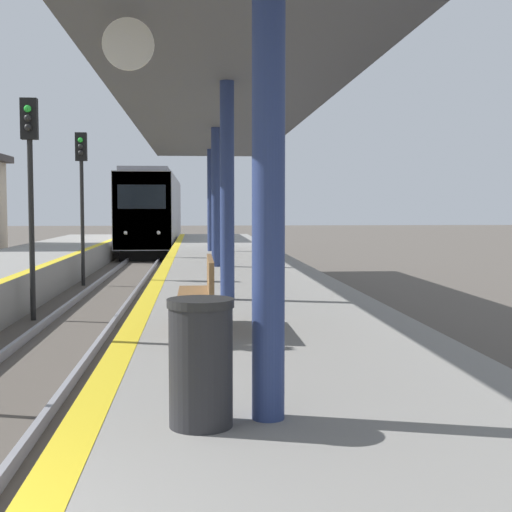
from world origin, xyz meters
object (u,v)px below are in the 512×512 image
(train, at_px, (154,212))
(trash_bin, at_px, (201,362))
(signal_far, at_px, (82,180))
(bench, at_px, (201,292))
(signal_mid, at_px, (30,167))

(train, bearing_deg, trash_bin, -86.14)
(signal_far, xyz_separation_m, bench, (3.71, -14.33, -1.96))
(signal_mid, relative_size, bench, 2.90)
(trash_bin, relative_size, bench, 0.54)
(signal_mid, bearing_deg, trash_bin, -71.77)
(train, xyz_separation_m, trash_bin, (2.51, -37.11, -0.85))
(signal_mid, xyz_separation_m, bench, (3.70, -7.18, -1.96))
(trash_bin, bearing_deg, signal_far, 101.37)
(bench, bearing_deg, signal_mid, 117.26)
(signal_mid, xyz_separation_m, trash_bin, (3.67, -11.16, -2.00))
(signal_mid, height_order, signal_far, same)
(signal_mid, xyz_separation_m, signal_far, (-0.01, 7.15, 0.00))
(train, xyz_separation_m, signal_far, (-1.18, -18.79, 1.14))
(signal_far, relative_size, trash_bin, 5.39)
(train, height_order, signal_mid, signal_mid)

